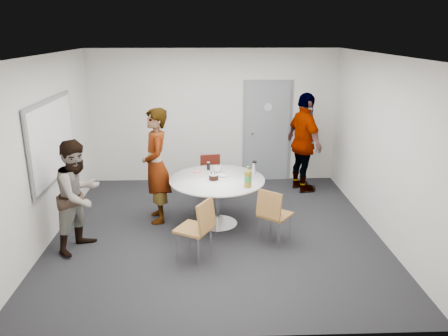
{
  "coord_description": "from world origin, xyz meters",
  "views": [
    {
      "loc": [
        -0.11,
        -6.28,
        3.05
      ],
      "look_at": [
        0.13,
        0.25,
        0.97
      ],
      "focal_mm": 35.0,
      "sensor_mm": 36.0,
      "label": 1
    }
  ],
  "objects_px": {
    "chair_near_left": "(199,224)",
    "chair_far": "(211,172)",
    "person_main": "(156,166)",
    "person_left": "(79,196)",
    "chair_near_right": "(273,211)",
    "person_right": "(304,143)",
    "door": "(267,132)",
    "table": "(219,185)",
    "whiteboard": "(53,140)"
  },
  "relations": [
    {
      "from": "person_main",
      "to": "person_right",
      "type": "distance_m",
      "value": 2.98
    },
    {
      "from": "whiteboard",
      "to": "chair_near_left",
      "type": "height_order",
      "value": "whiteboard"
    },
    {
      "from": "chair_far",
      "to": "person_main",
      "type": "distance_m",
      "value": 1.4
    },
    {
      "from": "whiteboard",
      "to": "chair_near_right",
      "type": "relative_size",
      "value": 2.22
    },
    {
      "from": "table",
      "to": "chair_far",
      "type": "height_order",
      "value": "table"
    },
    {
      "from": "door",
      "to": "chair_near_left",
      "type": "xyz_separation_m",
      "value": [
        -1.35,
        -3.39,
        -0.48
      ]
    },
    {
      "from": "chair_near_right",
      "to": "person_right",
      "type": "xyz_separation_m",
      "value": [
        0.91,
        2.23,
        0.45
      ]
    },
    {
      "from": "chair_near_right",
      "to": "person_main",
      "type": "bearing_deg",
      "value": -169.36
    },
    {
      "from": "chair_near_left",
      "to": "person_main",
      "type": "height_order",
      "value": "person_main"
    },
    {
      "from": "whiteboard",
      "to": "table",
      "type": "relative_size",
      "value": 1.26
    },
    {
      "from": "person_main",
      "to": "whiteboard",
      "type": "bearing_deg",
      "value": -90.82
    },
    {
      "from": "door",
      "to": "table",
      "type": "xyz_separation_m",
      "value": [
        -1.06,
        -2.24,
        -0.34
      ]
    },
    {
      "from": "door",
      "to": "chair_far",
      "type": "height_order",
      "value": "door"
    },
    {
      "from": "chair_near_right",
      "to": "chair_far",
      "type": "bearing_deg",
      "value": 152.97
    },
    {
      "from": "chair_near_left",
      "to": "chair_near_right",
      "type": "height_order",
      "value": "chair_near_left"
    },
    {
      "from": "person_main",
      "to": "person_left",
      "type": "xyz_separation_m",
      "value": [
        -0.99,
        -0.95,
        -0.13
      ]
    },
    {
      "from": "whiteboard",
      "to": "person_main",
      "type": "distance_m",
      "value": 1.61
    },
    {
      "from": "chair_near_right",
      "to": "person_right",
      "type": "bearing_deg",
      "value": 106.05
    },
    {
      "from": "chair_near_left",
      "to": "chair_far",
      "type": "relative_size",
      "value": 1.09
    },
    {
      "from": "door",
      "to": "table",
      "type": "relative_size",
      "value": 1.41
    },
    {
      "from": "whiteboard",
      "to": "chair_far",
      "type": "bearing_deg",
      "value": 27.94
    },
    {
      "from": "person_left",
      "to": "person_right",
      "type": "bearing_deg",
      "value": -32.56
    },
    {
      "from": "chair_near_left",
      "to": "person_main",
      "type": "relative_size",
      "value": 0.47
    },
    {
      "from": "chair_far",
      "to": "person_main",
      "type": "bearing_deg",
      "value": 39.57
    },
    {
      "from": "chair_near_right",
      "to": "table",
      "type": "bearing_deg",
      "value": 176.12
    },
    {
      "from": "person_main",
      "to": "person_left",
      "type": "height_order",
      "value": "person_main"
    },
    {
      "from": "table",
      "to": "chair_far",
      "type": "distance_m",
      "value": 1.25
    },
    {
      "from": "chair_near_right",
      "to": "person_left",
      "type": "distance_m",
      "value": 2.77
    },
    {
      "from": "person_main",
      "to": "chair_near_left",
      "type": "bearing_deg",
      "value": 15.76
    },
    {
      "from": "chair_near_left",
      "to": "person_left",
      "type": "height_order",
      "value": "person_left"
    },
    {
      "from": "door",
      "to": "person_left",
      "type": "xyz_separation_m",
      "value": [
        -3.05,
        -2.95,
        -0.22
      ]
    },
    {
      "from": "chair_near_left",
      "to": "chair_near_right",
      "type": "xyz_separation_m",
      "value": [
        1.06,
        0.46,
        -0.02
      ]
    },
    {
      "from": "table",
      "to": "chair_near_left",
      "type": "height_order",
      "value": "table"
    },
    {
      "from": "chair_far",
      "to": "person_right",
      "type": "relative_size",
      "value": 0.42
    },
    {
      "from": "door",
      "to": "person_right",
      "type": "xyz_separation_m",
      "value": [
        0.62,
        -0.7,
        -0.06
      ]
    },
    {
      "from": "door",
      "to": "person_main",
      "type": "height_order",
      "value": "door"
    },
    {
      "from": "person_right",
      "to": "chair_near_left",
      "type": "bearing_deg",
      "value": 125.6
    },
    {
      "from": "table",
      "to": "person_main",
      "type": "relative_size",
      "value": 0.8
    },
    {
      "from": "table",
      "to": "chair_near_left",
      "type": "bearing_deg",
      "value": -104.45
    },
    {
      "from": "person_main",
      "to": "person_right",
      "type": "height_order",
      "value": "person_right"
    },
    {
      "from": "chair_near_right",
      "to": "person_right",
      "type": "relative_size",
      "value": 0.44
    },
    {
      "from": "chair_near_left",
      "to": "chair_far",
      "type": "bearing_deg",
      "value": 24.57
    },
    {
      "from": "whiteboard",
      "to": "chair_near_right",
      "type": "distance_m",
      "value": 3.46
    },
    {
      "from": "table",
      "to": "chair_near_left",
      "type": "xyz_separation_m",
      "value": [
        -0.3,
        -1.15,
        -0.14
      ]
    },
    {
      "from": "chair_near_left",
      "to": "chair_far",
      "type": "distance_m",
      "value": 2.39
    },
    {
      "from": "table",
      "to": "person_right",
      "type": "relative_size",
      "value": 0.78
    },
    {
      "from": "door",
      "to": "chair_far",
      "type": "relative_size",
      "value": 2.59
    },
    {
      "from": "person_right",
      "to": "person_left",
      "type": "bearing_deg",
      "value": 103.35
    },
    {
      "from": "chair_near_left",
      "to": "chair_near_right",
      "type": "bearing_deg",
      "value": -37.63
    },
    {
      "from": "door",
      "to": "chair_far",
      "type": "xyz_separation_m",
      "value": [
        -1.17,
        -1.01,
        -0.53
      ]
    }
  ]
}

